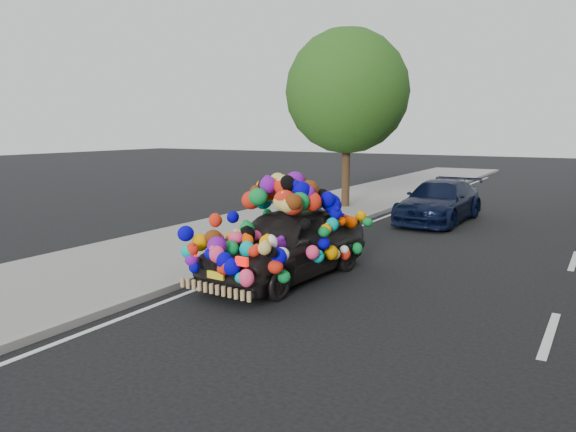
% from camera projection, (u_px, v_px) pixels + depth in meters
% --- Properties ---
extents(ground, '(100.00, 100.00, 0.00)m').
position_uv_depth(ground, '(317.00, 296.00, 9.51)').
color(ground, black).
rests_on(ground, ground).
extents(sidewalk, '(4.00, 60.00, 0.12)m').
position_uv_depth(sidewalk, '(133.00, 262.00, 11.64)').
color(sidewalk, gray).
rests_on(sidewalk, ground).
extents(kerb, '(0.15, 60.00, 0.13)m').
position_uv_depth(kerb, '(207.00, 274.00, 10.67)').
color(kerb, gray).
rests_on(kerb, ground).
extents(lane_markings, '(6.00, 50.00, 0.01)m').
position_uv_depth(lane_markings, '(550.00, 334.00, 7.72)').
color(lane_markings, silver).
rests_on(lane_markings, ground).
extents(tree_near_sidewalk, '(4.20, 4.20, 6.13)m').
position_uv_depth(tree_near_sidewalk, '(347.00, 91.00, 18.88)').
color(tree_near_sidewalk, '#332114').
rests_on(tree_near_sidewalk, ground).
extents(plush_art_car, '(2.27, 4.28, 1.99)m').
position_uv_depth(plush_art_car, '(287.00, 225.00, 10.52)').
color(plush_art_car, black).
rests_on(plush_art_car, ground).
extents(navy_sedan, '(1.91, 4.34, 1.24)m').
position_uv_depth(navy_sedan, '(439.00, 201.00, 16.88)').
color(navy_sedan, black).
rests_on(navy_sedan, ground).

